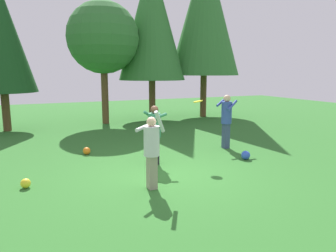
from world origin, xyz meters
name	(u,v)px	position (x,y,z in m)	size (l,w,h in m)	color
ground_plane	(164,174)	(0.00, 0.00, 0.00)	(40.00, 40.00, 0.00)	#2D6B28
person_thrower	(152,147)	(-0.62, -0.78, 0.94)	(0.66, 0.66, 1.75)	gray
person_catcher	(226,117)	(2.96, 1.68, 1.06)	(0.76, 0.71, 1.78)	#38476B
person_bystander	(155,130)	(0.10, 0.89, 0.96)	(0.56, 0.51, 1.62)	black
frisbee	(198,101)	(1.40, 0.82, 1.70)	(0.37, 0.37, 0.08)	yellow
ball_blue	(246,155)	(2.69, 0.26, 0.13)	(0.26, 0.26, 0.26)	blue
ball_orange	(87,151)	(-1.44, 2.70, 0.11)	(0.23, 0.23, 0.23)	orange
ball_yellow	(26,183)	(-3.16, 0.36, 0.11)	(0.22, 0.22, 0.22)	yellow
tree_far_right	(205,12)	(6.07, 8.51, 5.69)	(3.80, 3.80, 9.09)	brown
tree_center	(103,38)	(0.46, 8.36, 4.09)	(3.40, 3.40, 5.81)	brown
tree_right	(152,20)	(3.02, 8.60, 5.11)	(3.42, 3.42, 8.17)	brown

